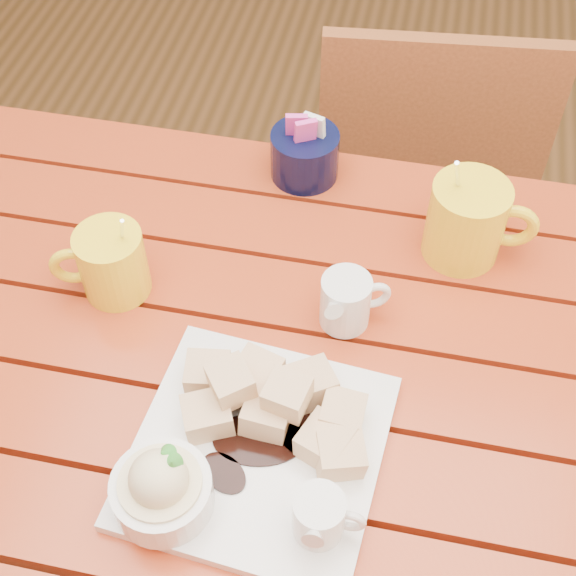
% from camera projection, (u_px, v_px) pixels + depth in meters
% --- Properties ---
extents(table, '(1.20, 0.79, 0.75)m').
position_uv_depth(table, '(259.00, 409.00, 1.05)').
color(table, '#A62D15').
rests_on(table, ground).
extents(dessert_plate, '(0.29, 0.29, 0.11)m').
position_uv_depth(dessert_plate, '(241.00, 452.00, 0.86)').
color(dessert_plate, white).
rests_on(dessert_plate, table).
extents(coffee_mug_left, '(0.12, 0.09, 0.14)m').
position_uv_depth(coffee_mug_left, '(110.00, 262.00, 1.00)').
color(coffee_mug_left, yellow).
rests_on(coffee_mug_left, table).
extents(coffee_mug_right, '(0.14, 0.10, 0.17)m').
position_uv_depth(coffee_mug_right, '(469.00, 220.00, 1.04)').
color(coffee_mug_right, yellow).
rests_on(coffee_mug_right, table).
extents(cream_pitcher, '(0.09, 0.08, 0.08)m').
position_uv_depth(cream_pitcher, '(347.00, 301.00, 0.98)').
color(cream_pitcher, white).
rests_on(cream_pitcher, table).
extents(sugar_caddy, '(0.10, 0.10, 0.11)m').
position_uv_depth(sugar_caddy, '(305.00, 154.00, 1.15)').
color(sugar_caddy, black).
rests_on(sugar_caddy, table).
extents(chair_far, '(0.44, 0.44, 0.84)m').
position_uv_depth(chair_far, '(420.00, 173.00, 1.59)').
color(chair_far, brown).
rests_on(chair_far, ground).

